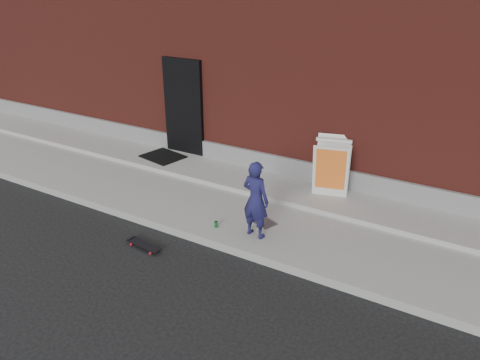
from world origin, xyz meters
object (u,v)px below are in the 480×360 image
Objects in this scene: skateboard at (144,245)px; pizza_sign at (332,167)px; child at (256,200)px; soda_can at (216,224)px.

skateboard is 0.61× the size of pizza_sign.
child is 11.73× the size of soda_can.
child reaches higher than pizza_sign.
soda_can is (0.82, 1.01, 0.15)m from skateboard.
pizza_sign is at bearing -99.20° from child.
soda_can is at bearing 15.65° from child.
skateboard is at bearing -123.94° from pizza_sign.
child is 2.12m from pizza_sign.
pizza_sign is (2.13, 3.16, 0.76)m from skateboard.
skateboard is at bearing -129.13° from soda_can.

